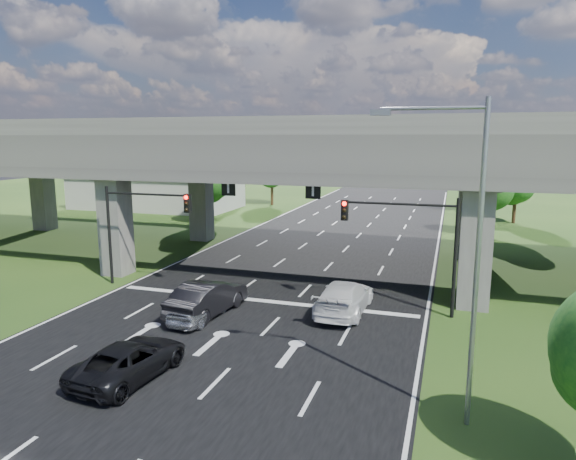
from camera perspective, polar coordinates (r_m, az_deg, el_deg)
The scene contains 19 objects.
ground at distance 25.43m, azimuth -5.84°, elevation -10.20°, with size 160.00×160.00×0.00m, color #234115.
road at distance 34.38m, azimuth 0.84°, elevation -4.66°, with size 18.00×120.00×0.03m, color black.
overpass at distance 35.15m, azimuth 1.84°, elevation 8.72°, with size 80.00×15.00×10.00m.
warehouse at distance 67.40m, azimuth -14.32°, elevation 4.11°, with size 20.00×10.00×4.00m, color #9E9E99.
signal_right at distance 26.22m, azimuth 13.47°, elevation -0.31°, with size 5.76×0.54×6.00m.
signal_left at distance 31.46m, azimuth -16.24°, elevation 1.29°, with size 5.76×0.54×6.00m.
streetlight_near at distance 16.08m, azimuth 19.01°, elevation -1.14°, with size 3.38×0.25×10.00m.
streetlight_far at distance 45.89m, azimuth 18.38°, elevation 5.98°, with size 3.38×0.25×10.00m.
streetlight_beyond at distance 61.86m, azimuth 18.29°, elevation 6.96°, with size 3.38×0.25×10.00m.
tree_left_near at distance 53.46m, azimuth -8.55°, elevation 5.81°, with size 4.50×4.50×7.80m.
tree_left_mid at distance 61.99m, azimuth -7.75°, elevation 5.84°, with size 3.91×3.90×6.76m.
tree_left_far at distance 67.78m, azimuth -1.76°, elevation 7.12°, with size 4.80×4.80×8.32m.
tree_right_near at distance 50.10m, azimuth 21.64°, elevation 4.54°, with size 4.20×4.20×7.28m.
tree_right_mid at distance 58.33m, azimuth 24.08°, elevation 4.77°, with size 3.91×3.90×6.76m.
tree_right_far at distance 65.96m, azimuth 19.92°, elevation 6.14°, with size 4.50×4.50×7.80m.
car_silver at distance 25.65m, azimuth -9.92°, elevation -8.46°, with size 1.59×3.95×1.35m, color #B7BAC0.
car_dark at distance 26.41m, azimuth -8.94°, elevation -7.45°, with size 1.82×5.22×1.72m, color black.
car_white at distance 26.52m, azimuth 6.26°, elevation -7.43°, with size 2.27×5.57×1.62m, color silver.
car_trailing at distance 20.52m, azimuth -17.15°, elevation -13.63°, with size 2.28×4.95×1.38m, color black.
Camera 1 is at (9.66, -21.79, 8.87)m, focal length 32.00 mm.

